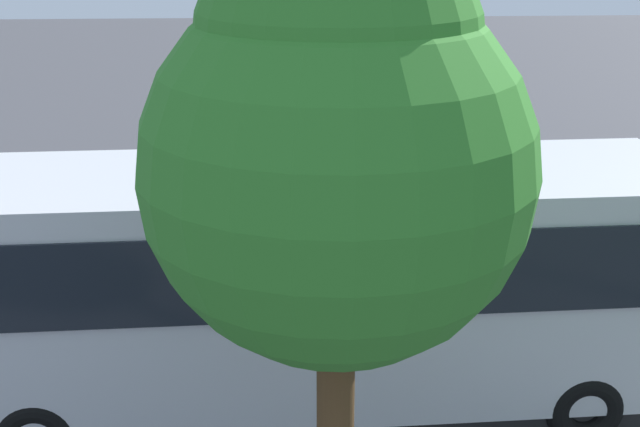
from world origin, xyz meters
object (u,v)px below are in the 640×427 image
stunt_motorcycle (333,178)px  tree_left (337,143)px  spectator_left (317,257)px  spectator_far_left (372,247)px  parked_motorcycle_dark (472,298)px  traffic_cone (461,229)px  parked_motorcycle_silver (216,303)px  spectator_centre (246,251)px  tour_bus (309,294)px

stunt_motorcycle → tree_left: tree_left is taller
spectator_left → tree_left: tree_left is taller
spectator_far_left → parked_motorcycle_dark: (-1.51, 0.74, -0.61)m
tree_left → spectator_left: bearing=-91.6°
tree_left → spectator_far_left: bearing=-99.4°
spectator_left → traffic_cone: (-3.02, -2.97, -0.71)m
stunt_motorcycle → traffic_cone: bearing=152.7°
spectator_left → parked_motorcycle_silver: bearing=17.7°
spectator_centre → traffic_cone: (-4.14, -2.81, -0.77)m
tour_bus → parked_motorcycle_silver: 2.89m
spectator_left → stunt_motorcycle: (-0.56, -4.24, 0.01)m
spectator_far_left → stunt_motorcycle: 4.08m
parked_motorcycle_dark → tour_bus: bearing=39.7°
traffic_cone → parked_motorcycle_dark: bearing=80.4°
tour_bus → spectator_far_left: size_ratio=5.18×
parked_motorcycle_dark → traffic_cone: size_ratio=3.26×
stunt_motorcycle → parked_motorcycle_silver: bearing=65.5°
tour_bus → stunt_motorcycle: 7.08m
spectator_centre → parked_motorcycle_dark: bearing=168.3°
tour_bus → parked_motorcycle_dark: size_ratio=4.58×
spectator_centre → parked_motorcycle_silver: bearing=54.8°
spectator_far_left → spectator_left: spectator_far_left is taller
spectator_centre → parked_motorcycle_silver: spectator_centre is taller
spectator_far_left → traffic_cone: (-2.11, -2.80, -0.78)m
parked_motorcycle_silver → stunt_motorcycle: (-2.16, -4.75, 0.54)m
parked_motorcycle_dark → tree_left: size_ratio=0.32×
spectator_centre → tree_left: bearing=98.2°
parked_motorcycle_dark → parked_motorcycle_silver: bearing=-0.9°
stunt_motorcycle → tree_left: 11.26m
tour_bus → parked_motorcycle_silver: size_ratio=4.58×
parked_motorcycle_dark → tree_left: tree_left is taller
spectator_centre → tree_left: tree_left is taller
spectator_left → spectator_centre: 1.14m
spectator_centre → parked_motorcycle_silver: size_ratio=0.87×
spectator_centre → parked_motorcycle_dark: (-3.54, 0.73, -0.59)m
tour_bus → spectator_far_left: 3.21m
spectator_left → parked_motorcycle_silver: 1.76m
spectator_far_left → tree_left: 7.53m
spectator_centre → parked_motorcycle_dark: spectator_centre is taller
tour_bus → parked_motorcycle_dark: (-2.66, -2.20, -1.16)m
parked_motorcycle_silver → stunt_motorcycle: 5.24m
tour_bus → parked_motorcycle_dark: bearing=-140.3°
tour_bus → tree_left: 4.67m
spectator_far_left → traffic_cone: size_ratio=2.88×
spectator_far_left → traffic_cone: 3.59m
spectator_centre → traffic_cone: 5.06m
parked_motorcycle_dark → stunt_motorcycle: bearing=-68.9°
tour_bus → tree_left: size_ratio=1.48×
spectator_left → parked_motorcycle_silver: size_ratio=0.83×
traffic_cone → stunt_motorcycle: bearing=-27.3°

